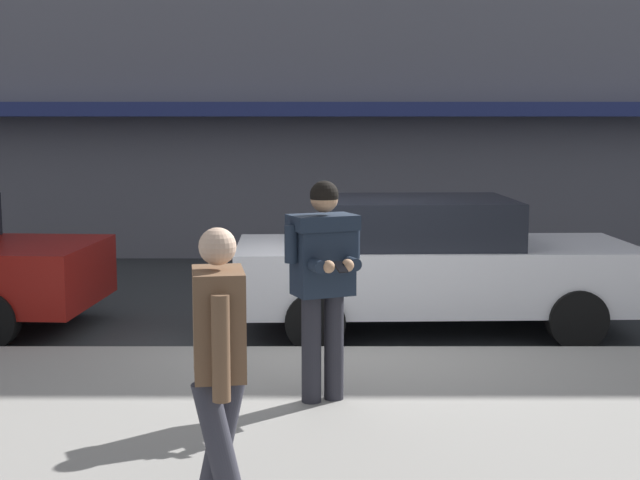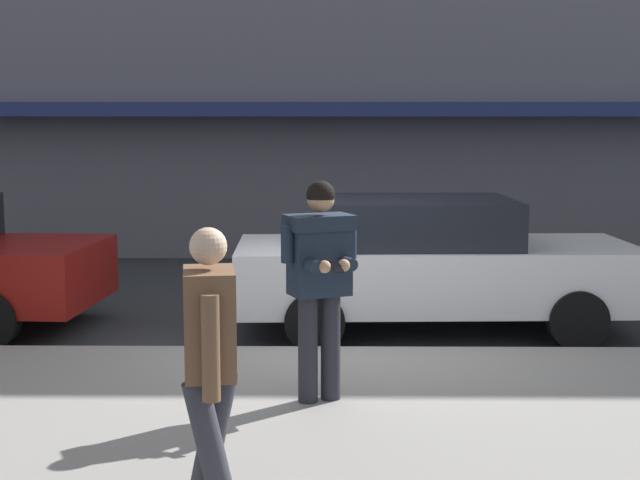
% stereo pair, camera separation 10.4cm
% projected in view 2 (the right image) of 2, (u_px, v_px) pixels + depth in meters
% --- Properties ---
extents(ground_plane, '(80.00, 80.00, 0.00)m').
position_uv_depth(ground_plane, '(341.00, 355.00, 9.25)').
color(ground_plane, '#2B2D30').
extents(sidewalk, '(32.00, 5.30, 0.14)m').
position_uv_depth(sidewalk, '(484.00, 449.00, 6.41)').
color(sidewalk, gray).
rests_on(sidewalk, ground).
extents(curb_paint_line, '(28.00, 0.12, 0.01)m').
position_uv_depth(curb_paint_line, '(436.00, 353.00, 9.29)').
color(curb_paint_line, silver).
rests_on(curb_paint_line, ground).
extents(parked_sedan_mid, '(4.56, 2.05, 1.54)m').
position_uv_depth(parked_sedan_mid, '(431.00, 264.00, 10.19)').
color(parked_sedan_mid, silver).
rests_on(parked_sedan_mid, ground).
extents(man_texting_on_phone, '(0.61, 0.65, 1.81)m').
position_uv_depth(man_texting_on_phone, '(320.00, 267.00, 7.14)').
color(man_texting_on_phone, '#23232B').
rests_on(man_texting_on_phone, sidewalk).
extents(pedestrian_dark_coat, '(0.37, 0.59, 1.70)m').
position_uv_depth(pedestrian_dark_coat, '(210.00, 356.00, 4.98)').
color(pedestrian_dark_coat, '#33333D').
rests_on(pedestrian_dark_coat, sidewalk).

